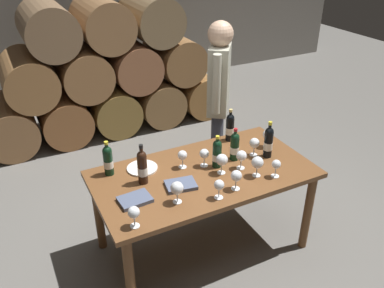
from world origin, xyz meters
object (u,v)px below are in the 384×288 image
object	(u,v)px
wine_glass_1	(241,156)
wine_glass_3	(182,156)
wine_glass_6	(204,154)
tasting_notebook	(135,200)
wine_bottle_0	(230,127)
wine_bottle_3	(268,142)
serving_plate	(142,168)
wine_glass_5	(219,186)
leather_ledger	(181,185)
wine_glass_9	(257,163)
wine_glass_2	(236,176)
wine_bottle_5	(108,160)
wine_bottle_2	(142,167)
wine_bottle_4	(217,153)
dining_table	(204,182)
wine_glass_4	(222,160)
wine_glass_10	(276,165)
wine_glass_8	(177,188)
wine_glass_7	(268,135)
wine_glass_0	(134,213)
sommelier_presenting	(219,93)
wine_bottle_1	(235,146)
wine_glass_11	(254,143)

from	to	relation	value
wine_glass_1	wine_glass_3	bearing A→B (deg)	151.16
wine_glass_6	tasting_notebook	bearing A→B (deg)	-163.84
wine_bottle_0	wine_bottle_3	xyz separation A→B (m)	(0.13, -0.38, 0.01)
wine_bottle_3	serving_plate	xyz separation A→B (m)	(-0.99, 0.29, -0.13)
wine_glass_5	leather_ledger	size ratio (longest dim) A/B	0.67
wine_glass_6	wine_glass_9	bearing A→B (deg)	-46.83
wine_glass_2	leather_ledger	world-z (taller)	wine_glass_2
wine_bottle_5	wine_glass_5	size ratio (longest dim) A/B	1.92
wine_glass_3	leather_ledger	bearing A→B (deg)	-118.65
wine_bottle_2	tasting_notebook	distance (m)	0.26
wine_bottle_2	wine_bottle_3	size ratio (longest dim) A/B	1.01
wine_bottle_4	wine_glass_2	world-z (taller)	wine_bottle_4
dining_table	wine_glass_4	bearing A→B (deg)	-32.27
wine_bottle_4	wine_glass_10	world-z (taller)	wine_bottle_4
wine_glass_8	wine_glass_10	xyz separation A→B (m)	(0.80, -0.05, -0.01)
leather_ledger	wine_bottle_4	bearing A→B (deg)	28.04
wine_glass_6	wine_glass_9	world-z (taller)	wine_glass_9
dining_table	wine_glass_1	size ratio (longest dim) A/B	10.83
wine_glass_2	serving_plate	xyz separation A→B (m)	(-0.51, 0.56, -0.10)
wine_bottle_2	serving_plate	bearing A→B (deg)	71.79
wine_glass_7	tasting_notebook	bearing A→B (deg)	-170.46
wine_bottle_2	wine_bottle_5	bearing A→B (deg)	130.13
wine_glass_6	wine_bottle_3	bearing A→B (deg)	-11.45
wine_bottle_0	wine_glass_5	world-z (taller)	wine_bottle_0
wine_glass_8	leather_ledger	size ratio (longest dim) A/B	0.75
wine_glass_0	sommelier_presenting	xyz separation A→B (m)	(1.26, 1.11, 0.18)
wine_glass_2	wine_glass_7	distance (m)	0.71
wine_bottle_4	wine_glass_4	distance (m)	0.10
wine_glass_3	wine_bottle_3	bearing A→B (deg)	-13.36
serving_plate	wine_glass_7	bearing A→B (deg)	-8.05
wine_bottle_0	dining_table	bearing A→B (deg)	-141.81
wine_glass_2	serving_plate	world-z (taller)	wine_glass_2
wine_bottle_1	wine_bottle_0	bearing A→B (deg)	64.75
wine_glass_3	wine_glass_4	xyz separation A→B (m)	(0.23, -0.21, 0.01)
wine_glass_9	wine_glass_1	bearing A→B (deg)	108.81
wine_glass_10	wine_bottle_4	bearing A→B (deg)	134.58
wine_bottle_0	wine_glass_7	xyz separation A→B (m)	(0.22, -0.25, -0.02)
wine_bottle_5	wine_glass_0	bearing A→B (deg)	-93.04
wine_glass_10	sommelier_presenting	size ratio (longest dim) A/B	0.08
wine_bottle_1	wine_glass_11	world-z (taller)	wine_bottle_1
wine_bottle_3	wine_glass_4	bearing A→B (deg)	-174.55
wine_glass_8	sommelier_presenting	bearing A→B (deg)	47.82
wine_glass_6	wine_glass_4	bearing A→B (deg)	-65.58
wine_glass_2	leather_ledger	bearing A→B (deg)	148.59
wine_bottle_0	wine_glass_4	size ratio (longest dim) A/B	1.80
wine_glass_7	wine_glass_8	xyz separation A→B (m)	(-1.02, -0.36, 0.00)
wine_glass_0	wine_glass_3	xyz separation A→B (m)	(0.58, 0.49, -0.00)
wine_bottle_4	wine_bottle_5	distance (m)	0.84
wine_bottle_2	wine_glass_10	distance (m)	1.00
wine_glass_3	leather_ledger	world-z (taller)	wine_glass_3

